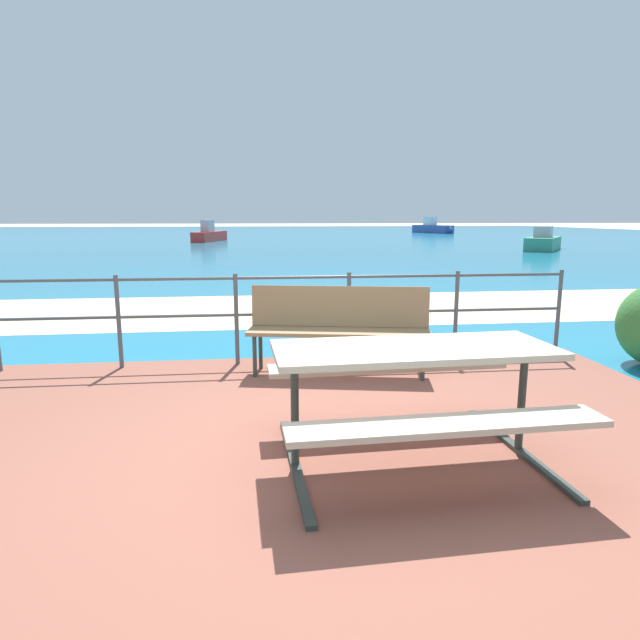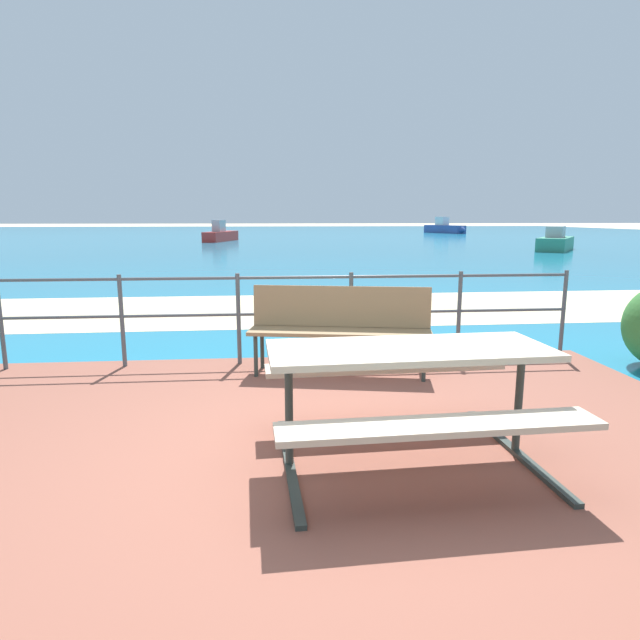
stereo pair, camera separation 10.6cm
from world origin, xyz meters
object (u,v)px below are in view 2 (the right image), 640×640
Objects in this scene: picnic_table at (408,374)px; boat_far at (221,235)px; boat_mid at (445,228)px; boat_near at (556,242)px; park_bench at (340,321)px.

boat_far is (-3.93, 32.58, -0.21)m from picnic_table.
boat_far is at bearing -72.87° from boat_mid.
boat_near is at bearing -108.60° from boat_far.
boat_far is at bearing 108.10° from park_bench.
boat_far reaches higher than boat_near.
park_bench is (-0.16, 2.01, -0.05)m from picnic_table.
picnic_table is 32.81m from boat_far.
boat_mid is at bearing 69.06° from picnic_table.
boat_near reaches higher than park_bench.
picnic_table is at bearing -38.81° from boat_mid.
park_bench is 30.80m from boat_far.
park_bench is at bearing -177.53° from boat_near.
picnic_table is at bearing -157.54° from boat_far.
boat_far reaches higher than picnic_table.
boat_far is (-16.50, 11.21, 0.03)m from boat_near.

